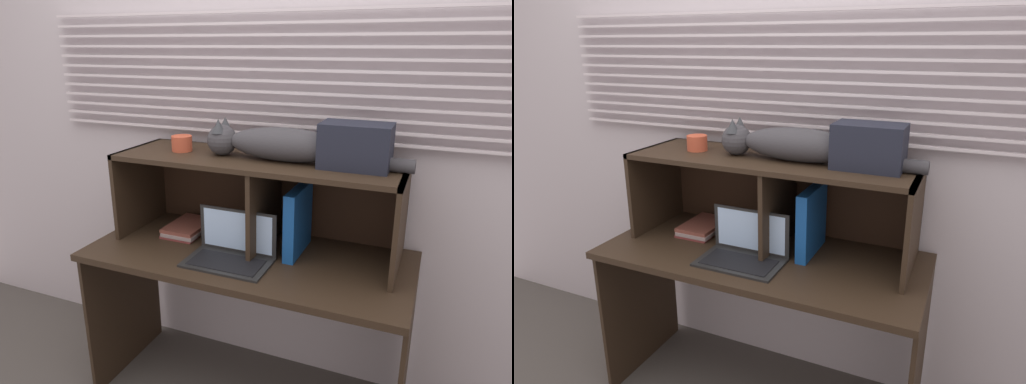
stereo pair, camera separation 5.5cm
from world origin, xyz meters
TOP-DOWN VIEW (x-y plane):
  - back_panel_with_blinds at (0.00, 0.55)m, footprint 4.40×0.08m
  - desk at (0.00, 0.20)m, footprint 1.42×0.62m
  - hutch_shelf_unit at (0.01, 0.33)m, footprint 1.26×0.41m
  - cat at (0.10, 0.30)m, footprint 0.88×0.16m
  - laptop at (-0.04, 0.11)m, footprint 0.36×0.22m
  - binder_upright at (0.20, 0.30)m, footprint 0.05×0.27m
  - book_stack at (-0.36, 0.30)m, footprint 0.18×0.25m
  - small_basket at (-0.37, 0.30)m, footprint 0.09×0.09m
  - storage_box at (0.42, 0.30)m, footprint 0.27×0.17m

SIDE VIEW (x-z plane):
  - desk at x=0.00m, z-range 0.23..1.01m
  - book_stack at x=-0.36m, z-range 0.77..0.82m
  - laptop at x=-0.04m, z-range 0.71..0.92m
  - binder_upright at x=0.20m, z-range 0.77..1.07m
  - hutch_shelf_unit at x=0.01m, z-range 0.86..1.27m
  - small_basket at x=-0.37m, z-range 1.18..1.25m
  - cat at x=0.10m, z-range 1.17..1.33m
  - back_panel_with_blinds at x=0.00m, z-range 0.00..2.50m
  - storage_box at x=0.42m, z-range 1.18..1.36m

